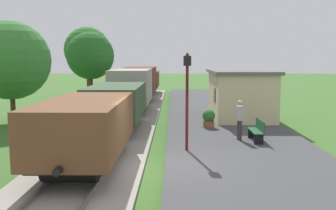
{
  "coord_description": "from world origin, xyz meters",
  "views": [
    {
      "loc": [
        0.5,
        -11.76,
        3.71
      ],
      "look_at": [
        0.21,
        5.91,
        1.48
      ],
      "focal_mm": 39.35,
      "sensor_mm": 36.0,
      "label": 1
    }
  ],
  "objects_px": {
    "person_waiting": "(240,118)",
    "station_hut": "(240,94)",
    "tree_field_left": "(90,56)",
    "tree_trackside_far": "(11,60)",
    "freight_train": "(132,90)",
    "lamp_post_near": "(187,83)",
    "bench_down_platform": "(222,100)",
    "tree_field_distant": "(87,50)",
    "potted_planter": "(209,118)",
    "bench_near_hut": "(257,130)"
  },
  "relations": [
    {
      "from": "person_waiting",
      "to": "station_hut",
      "type": "bearing_deg",
      "value": -109.51
    },
    {
      "from": "person_waiting",
      "to": "tree_field_left",
      "type": "distance_m",
      "value": 16.0
    },
    {
      "from": "station_hut",
      "to": "tree_field_left",
      "type": "height_order",
      "value": "tree_field_left"
    },
    {
      "from": "tree_trackside_far",
      "to": "tree_field_left",
      "type": "distance_m",
      "value": 7.93
    },
    {
      "from": "station_hut",
      "to": "tree_trackside_far",
      "type": "height_order",
      "value": "tree_trackside_far"
    },
    {
      "from": "freight_train",
      "to": "lamp_post_near",
      "type": "height_order",
      "value": "lamp_post_near"
    },
    {
      "from": "bench_down_platform",
      "to": "person_waiting",
      "type": "distance_m",
      "value": 11.32
    },
    {
      "from": "person_waiting",
      "to": "tree_trackside_far",
      "type": "xyz_separation_m",
      "value": [
        -12.1,
        5.42,
        2.42
      ]
    },
    {
      "from": "station_hut",
      "to": "tree_field_distant",
      "type": "height_order",
      "value": "tree_field_distant"
    },
    {
      "from": "tree_trackside_far",
      "to": "potted_planter",
      "type": "bearing_deg",
      "value": -12.87
    },
    {
      "from": "freight_train",
      "to": "lamp_post_near",
      "type": "distance_m",
      "value": 12.16
    },
    {
      "from": "bench_near_hut",
      "to": "tree_field_left",
      "type": "bearing_deg",
      "value": 127.35
    },
    {
      "from": "station_hut",
      "to": "bench_down_platform",
      "type": "height_order",
      "value": "station_hut"
    },
    {
      "from": "freight_train",
      "to": "tree_field_distant",
      "type": "relative_size",
      "value": 4.82
    },
    {
      "from": "tree_field_left",
      "to": "tree_field_distant",
      "type": "distance_m",
      "value": 7.98
    },
    {
      "from": "station_hut",
      "to": "person_waiting",
      "type": "height_order",
      "value": "station_hut"
    },
    {
      "from": "freight_train",
      "to": "bench_down_platform",
      "type": "xyz_separation_m",
      "value": [
        6.42,
        1.46,
        -0.8
      ]
    },
    {
      "from": "station_hut",
      "to": "lamp_post_near",
      "type": "distance_m",
      "value": 8.77
    },
    {
      "from": "bench_near_hut",
      "to": "person_waiting",
      "type": "distance_m",
      "value": 0.88
    },
    {
      "from": "tree_trackside_far",
      "to": "tree_field_left",
      "type": "height_order",
      "value": "tree_trackside_far"
    },
    {
      "from": "freight_train",
      "to": "tree_field_left",
      "type": "relative_size",
      "value": 5.67
    },
    {
      "from": "tree_field_distant",
      "to": "station_hut",
      "type": "bearing_deg",
      "value": -49.15
    },
    {
      "from": "person_waiting",
      "to": "tree_trackside_far",
      "type": "height_order",
      "value": "tree_trackside_far"
    },
    {
      "from": "person_waiting",
      "to": "freight_train",
      "type": "bearing_deg",
      "value": -69.38
    },
    {
      "from": "bench_down_platform",
      "to": "tree_field_left",
      "type": "relative_size",
      "value": 0.26
    },
    {
      "from": "freight_train",
      "to": "tree_field_left",
      "type": "distance_m",
      "value": 5.18
    },
    {
      "from": "bench_down_platform",
      "to": "person_waiting",
      "type": "bearing_deg",
      "value": -93.62
    },
    {
      "from": "freight_train",
      "to": "tree_field_distant",
      "type": "height_order",
      "value": "tree_field_distant"
    },
    {
      "from": "station_hut",
      "to": "potted_planter",
      "type": "bearing_deg",
      "value": -122.66
    },
    {
      "from": "potted_planter",
      "to": "bench_near_hut",
      "type": "bearing_deg",
      "value": -60.5
    },
    {
      "from": "person_waiting",
      "to": "potted_planter",
      "type": "height_order",
      "value": "person_waiting"
    },
    {
      "from": "tree_trackside_far",
      "to": "tree_field_distant",
      "type": "xyz_separation_m",
      "value": [
        0.87,
        15.07,
        0.93
      ]
    },
    {
      "from": "bench_near_hut",
      "to": "tree_field_distant",
      "type": "distance_m",
      "value": 24.2
    },
    {
      "from": "potted_planter",
      "to": "lamp_post_near",
      "type": "distance_m",
      "value": 5.27
    },
    {
      "from": "bench_near_hut",
      "to": "tree_field_distant",
      "type": "xyz_separation_m",
      "value": [
        -11.95,
        20.69,
        3.81
      ]
    },
    {
      "from": "potted_planter",
      "to": "tree_field_left",
      "type": "bearing_deg",
      "value": 129.52
    },
    {
      "from": "tree_field_distant",
      "to": "person_waiting",
      "type": "bearing_deg",
      "value": -61.25
    },
    {
      "from": "lamp_post_near",
      "to": "tree_field_left",
      "type": "xyz_separation_m",
      "value": [
        -6.9,
        14.58,
        1.12
      ]
    },
    {
      "from": "station_hut",
      "to": "lamp_post_near",
      "type": "relative_size",
      "value": 1.57
    },
    {
      "from": "tree_field_left",
      "to": "potted_planter",
      "type": "bearing_deg",
      "value": -50.48
    },
    {
      "from": "freight_train",
      "to": "tree_field_distant",
      "type": "xyz_separation_m",
      "value": [
        -5.54,
        10.66,
        3.01
      ]
    },
    {
      "from": "tree_field_distant",
      "to": "tree_trackside_far",
      "type": "bearing_deg",
      "value": -93.29
    },
    {
      "from": "station_hut",
      "to": "bench_down_platform",
      "type": "bearing_deg",
      "value": 94.32
    },
    {
      "from": "bench_down_platform",
      "to": "tree_trackside_far",
      "type": "height_order",
      "value": "tree_trackside_far"
    },
    {
      "from": "lamp_post_near",
      "to": "tree_field_distant",
      "type": "bearing_deg",
      "value": 111.85
    },
    {
      "from": "tree_trackside_far",
      "to": "bench_near_hut",
      "type": "bearing_deg",
      "value": -23.69
    },
    {
      "from": "freight_train",
      "to": "lamp_post_near",
      "type": "xyz_separation_m",
      "value": [
        3.39,
        -11.61,
        1.28
      ]
    },
    {
      "from": "potted_planter",
      "to": "person_waiting",
      "type": "bearing_deg",
      "value": -70.22
    },
    {
      "from": "lamp_post_near",
      "to": "person_waiting",
      "type": "bearing_deg",
      "value": 37.68
    },
    {
      "from": "freight_train",
      "to": "bench_near_hut",
      "type": "relative_size",
      "value": 21.73
    }
  ]
}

